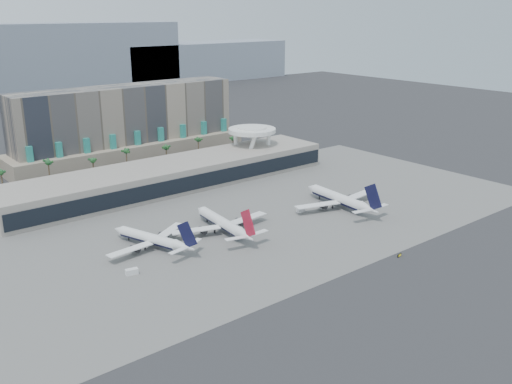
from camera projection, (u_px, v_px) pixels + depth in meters
ground at (337, 259)px, 198.68m from camera, size 900.00×900.00×0.00m
apron_pad at (241, 217)px, 239.28m from camera, size 260.00×130.00×0.06m
mountain_ridge at (2, 67)px, 553.33m from camera, size 680.00×60.00×70.00m
hotel at (128, 130)px, 328.33m from camera, size 140.00×30.00×42.00m
terminal at (172, 174)px, 277.79m from camera, size 170.00×32.50×14.50m
saucer_structure at (252, 133)px, 311.75m from camera, size 26.00×26.00×21.89m
palm_row at (149, 151)px, 306.74m from camera, size 157.80×2.80×13.10m
airliner_left at (152, 239)px, 207.34m from camera, size 37.08×38.36×13.72m
airliner_centre at (223, 223)px, 221.66m from camera, size 42.06×43.48×15.02m
airliner_right at (340, 199)px, 249.25m from camera, size 44.81×46.27×15.97m
service_vehicle_a at (132, 272)px, 186.92m from camera, size 4.37×2.76×1.98m
service_vehicle_b at (301, 210)px, 244.60m from camera, size 3.65×2.24×1.81m
taxiway_sign at (399, 255)px, 200.55m from camera, size 2.40×0.73×1.08m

